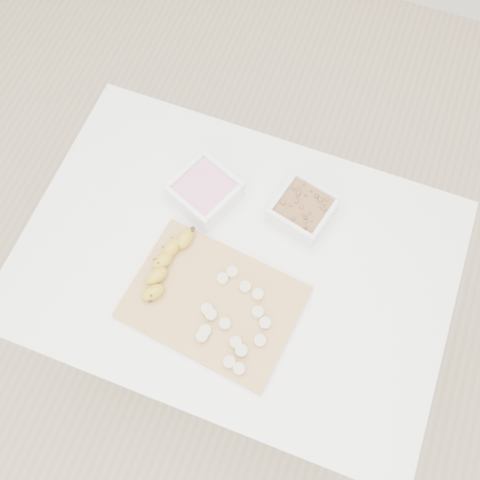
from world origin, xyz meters
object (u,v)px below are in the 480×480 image
(bowl_granola, at_px, (303,209))
(banana, at_px, (166,265))
(bowl_yogurt, at_px, (205,191))
(cutting_board, at_px, (214,302))
(table, at_px, (236,274))

(bowl_granola, distance_m, banana, 0.34)
(bowl_granola, bearing_deg, bowl_yogurt, -170.78)
(bowl_yogurt, bearing_deg, cutting_board, -64.10)
(table, xyz_separation_m, banana, (-0.14, -0.08, 0.13))
(bowl_granola, relative_size, banana, 0.82)
(table, relative_size, banana, 5.26)
(table, distance_m, banana, 0.20)
(bowl_granola, height_order, banana, bowl_granola)
(bowl_yogurt, distance_m, cutting_board, 0.27)
(bowl_yogurt, height_order, bowl_granola, bowl_yogurt)
(table, relative_size, bowl_yogurt, 5.62)
(cutting_board, bearing_deg, bowl_granola, 67.25)
(bowl_granola, bearing_deg, table, -122.70)
(bowl_yogurt, xyz_separation_m, cutting_board, (0.12, -0.24, -0.03))
(table, distance_m, bowl_yogurt, 0.22)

